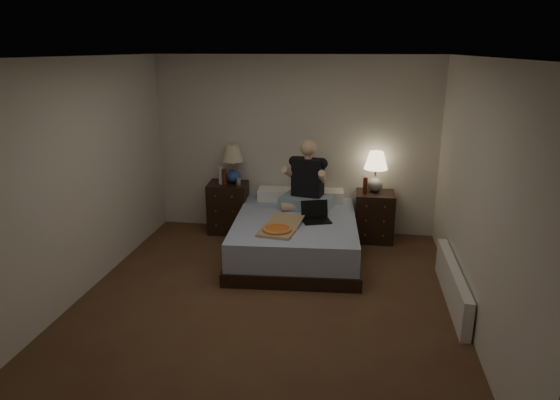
% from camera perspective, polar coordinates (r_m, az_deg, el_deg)
% --- Properties ---
extents(floor, '(4.00, 4.50, 0.00)m').
position_cam_1_polar(floor, '(5.42, -1.49, -11.42)').
color(floor, brown).
rests_on(floor, ground).
extents(ceiling, '(4.00, 4.50, 0.00)m').
position_cam_1_polar(ceiling, '(4.77, -1.72, 16.05)').
color(ceiling, white).
rests_on(ceiling, ground).
extents(wall_back, '(4.00, 0.00, 2.50)m').
position_cam_1_polar(wall_back, '(7.12, 1.67, 6.23)').
color(wall_back, beige).
rests_on(wall_back, ground).
extents(wall_front, '(4.00, 0.00, 2.50)m').
position_cam_1_polar(wall_front, '(2.91, -9.71, -10.42)').
color(wall_front, beige).
rests_on(wall_front, ground).
extents(wall_left, '(0.00, 4.50, 2.50)m').
position_cam_1_polar(wall_left, '(5.65, -21.98, 2.15)').
color(wall_left, beige).
rests_on(wall_left, ground).
extents(wall_right, '(0.00, 4.50, 2.50)m').
position_cam_1_polar(wall_right, '(5.00, 21.57, 0.39)').
color(wall_right, beige).
rests_on(wall_right, ground).
extents(bed, '(1.65, 2.12, 0.51)m').
position_cam_1_polar(bed, '(6.46, 1.80, -4.12)').
color(bed, '#5471A8').
rests_on(bed, floor).
extents(nightstand_left, '(0.59, 0.54, 0.72)m').
position_cam_1_polar(nightstand_left, '(7.30, -5.89, -0.79)').
color(nightstand_left, black).
rests_on(nightstand_left, floor).
extents(nightstand_right, '(0.52, 0.47, 0.68)m').
position_cam_1_polar(nightstand_right, '(7.04, 10.73, -1.85)').
color(nightstand_right, black).
rests_on(nightstand_right, floor).
extents(lamp_left, '(0.34, 0.34, 0.56)m').
position_cam_1_polar(lamp_left, '(7.13, -5.41, 4.15)').
color(lamp_left, '#294596').
rests_on(lamp_left, nightstand_left).
extents(lamp_right, '(0.39, 0.39, 0.56)m').
position_cam_1_polar(lamp_right, '(6.93, 10.86, 3.19)').
color(lamp_right, gray).
rests_on(lamp_right, nightstand_right).
extents(water_bottle, '(0.07, 0.07, 0.25)m').
position_cam_1_polar(water_bottle, '(7.12, -6.76, 2.80)').
color(water_bottle, silver).
rests_on(water_bottle, nightstand_left).
extents(soda_can, '(0.07, 0.07, 0.10)m').
position_cam_1_polar(soda_can, '(7.06, -4.79, 2.11)').
color(soda_can, beige).
rests_on(soda_can, nightstand_left).
extents(beer_bottle_left, '(0.06, 0.06, 0.23)m').
position_cam_1_polar(beer_bottle_left, '(7.07, -6.39, 2.62)').
color(beer_bottle_left, '#551D0C').
rests_on(beer_bottle_left, nightstand_left).
extents(beer_bottle_right, '(0.06, 0.06, 0.23)m').
position_cam_1_polar(beer_bottle_right, '(6.83, 9.71, 1.61)').
color(beer_bottle_right, '#551B0C').
rests_on(beer_bottle_right, nightstand_right).
extents(person, '(0.76, 0.66, 0.93)m').
position_cam_1_polar(person, '(6.62, 3.07, 2.92)').
color(person, black).
rests_on(person, bed).
extents(laptop, '(0.41, 0.38, 0.24)m').
position_cam_1_polar(laptop, '(6.19, 4.21, -1.44)').
color(laptop, black).
rests_on(laptop, bed).
extents(pizza_box, '(0.50, 0.81, 0.08)m').
position_cam_1_polar(pizza_box, '(5.82, -0.35, -3.45)').
color(pizza_box, tan).
rests_on(pizza_box, bed).
extents(radiator, '(0.10, 1.60, 0.40)m').
position_cam_1_polar(radiator, '(5.61, 19.10, -9.10)').
color(radiator, white).
rests_on(radiator, floor).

